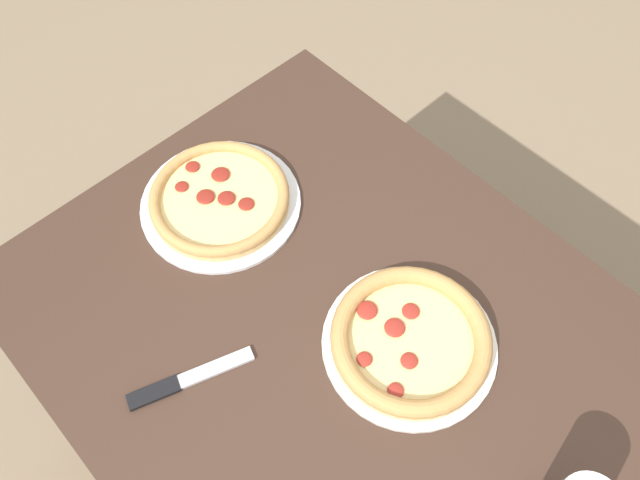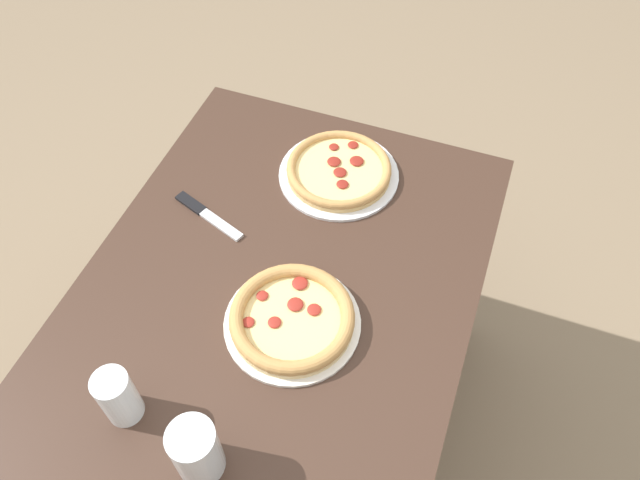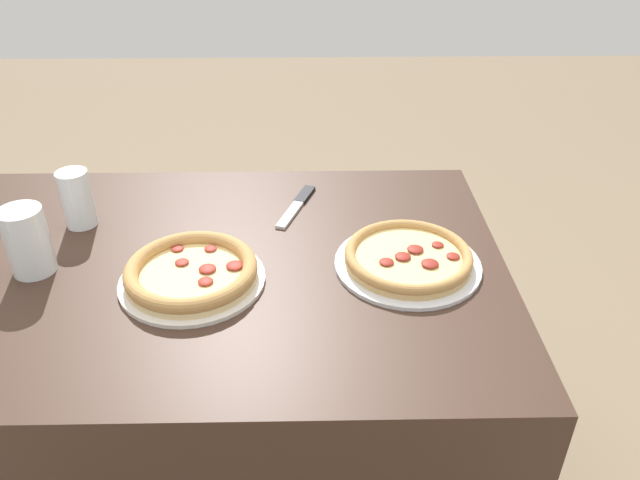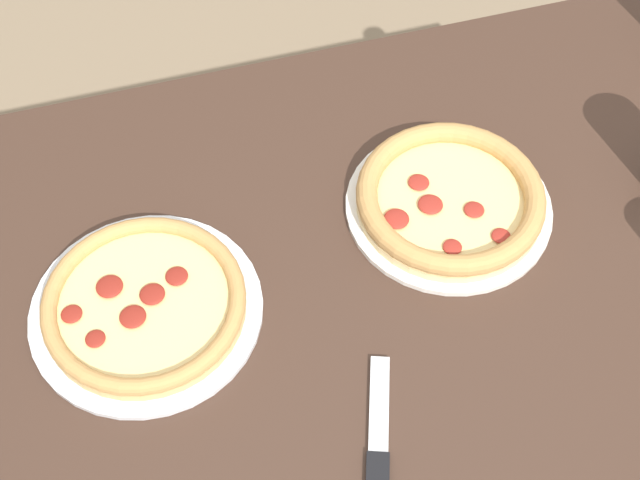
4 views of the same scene
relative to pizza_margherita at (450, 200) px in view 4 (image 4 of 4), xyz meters
The scene contains 5 objects.
ground_plane 0.78m from the pizza_margherita, 100.02° to the left, with size 8.00×8.00×0.00m, color #847056.
table 0.40m from the pizza_margherita, 100.02° to the left, with size 1.22×0.80×0.76m.
pizza_margherita is the anchor object (origin of this frame).
pizza_salami 0.41m from the pizza_margherita, ahead, with size 0.28×0.28×0.04m.
knife 0.34m from the pizza_margherita, 56.10° to the left, with size 0.09×0.19×0.01m.
Camera 4 is at (0.37, 0.57, 1.69)m, focal length 50.00 mm.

